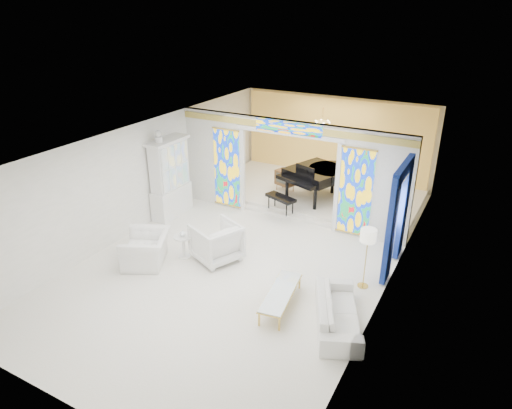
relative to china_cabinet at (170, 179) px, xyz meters
The scene contains 24 objects.
floor 3.47m from the china_cabinet, 10.50° to the right, with size 12.00×12.00×0.00m, color white.
ceiling 3.75m from the china_cabinet, 10.50° to the right, with size 7.00×12.00×0.02m, color white.
wall_back 6.30m from the china_cabinet, 59.24° to the left, with size 7.00×0.02×3.00m, color silver.
wall_front 7.35m from the china_cabinet, 64.01° to the right, with size 7.00×0.02×3.00m, color silver.
wall_left 0.74m from the china_cabinet, 115.42° to the right, with size 0.02×12.00×3.00m, color silver.
wall_right 6.75m from the china_cabinet, ahead, with size 0.02×12.00×3.00m, color silver.
partition_wall 3.54m from the china_cabinet, 23.50° to the left, with size 7.00×0.22×3.00m.
stained_glass_left 1.76m from the china_cabinet, 47.47° to the left, with size 0.90×0.04×2.40m, color gold.
stained_glass_right 5.41m from the china_cabinet, 13.85° to the left, with size 0.90×0.04×2.40m, color gold.
stained_glass_transom 3.84m from the china_cabinet, 21.91° to the left, with size 2.00×0.04×0.34m, color gold.
alcove_platform 4.88m from the china_cabinet, 47.45° to the left, with size 6.80×3.80×0.18m, color white.
gold_curtain_back 6.19m from the china_cabinet, 58.67° to the left, with size 6.70×0.10×2.90m, color #FBC257.
chandelier 5.02m from the china_cabinet, 44.89° to the left, with size 0.48×0.48×0.30m, color gold.
blue_drapes 6.63m from the china_cabinet, ahead, with size 0.14×1.85×2.65m.
china_cabinet is the anchor object (origin of this frame).
armchair_left 2.94m from the china_cabinet, 64.79° to the right, with size 1.21×1.05×0.78m, color white.
armchair_right 3.15m from the china_cabinet, 31.04° to the right, with size 1.05×1.08×0.98m, color white.
sofa 6.74m from the china_cabinet, 22.70° to the right, with size 2.09×0.82×0.61m, color silver.
side_table 2.75m from the china_cabinet, 45.80° to the right, with size 0.63×0.63×0.60m.
vase 2.69m from the china_cabinet, 45.80° to the right, with size 0.16×0.16×0.17m, color white.
coffee_table 5.61m from the china_cabinet, 27.80° to the right, with size 0.75×1.72×0.37m.
floor_lamp 6.33m from the china_cabinet, ahead, with size 0.44×0.44×1.46m.
grand_piano 4.77m from the china_cabinet, 39.49° to the left, with size 2.52×3.13×1.20m.
tv_console 3.86m from the china_cabinet, 51.41° to the left, with size 0.71×0.59×0.71m.
Camera 1 is at (5.07, -9.32, 5.98)m, focal length 32.00 mm.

